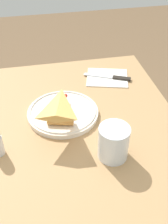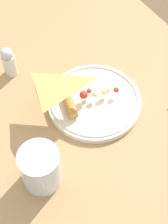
{
  "view_description": "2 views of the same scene",
  "coord_description": "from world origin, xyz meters",
  "px_view_note": "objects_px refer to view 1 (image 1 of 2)",
  "views": [
    {
      "loc": [
        -0.07,
        0.68,
        1.34
      ],
      "look_at": [
        -0.21,
        0.02,
        0.78
      ],
      "focal_mm": 45.0,
      "sensor_mm": 36.0,
      "label": 1
    },
    {
      "loc": [
        -0.59,
        0.24,
        1.44
      ],
      "look_at": [
        -0.19,
        -0.0,
        0.77
      ],
      "focal_mm": 55.0,
      "sensor_mm": 36.0,
      "label": 2
    }
  ],
  "objects_px": {
    "plate_pizza": "(63,112)",
    "butter_knife": "(110,77)",
    "milk_glass": "(113,144)",
    "napkin_folded": "(107,78)",
    "dining_table": "(24,153)"
  },
  "relations": [
    {
      "from": "butter_knife",
      "to": "dining_table",
      "type": "bearing_deg",
      "value": 58.47
    },
    {
      "from": "plate_pizza",
      "to": "butter_knife",
      "type": "distance_m",
      "value": 0.29
    },
    {
      "from": "dining_table",
      "to": "napkin_folded",
      "type": "bearing_deg",
      "value": -144.81
    },
    {
      "from": "milk_glass",
      "to": "butter_knife",
      "type": "relative_size",
      "value": 0.57
    },
    {
      "from": "plate_pizza",
      "to": "butter_knife",
      "type": "height_order",
      "value": "plate_pizza"
    },
    {
      "from": "plate_pizza",
      "to": "milk_glass",
      "type": "distance_m",
      "value": 0.24
    },
    {
      "from": "napkin_folded",
      "to": "butter_knife",
      "type": "height_order",
      "value": "butter_knife"
    },
    {
      "from": "milk_glass",
      "to": "napkin_folded",
      "type": "height_order",
      "value": "milk_glass"
    },
    {
      "from": "napkin_folded",
      "to": "butter_knife",
      "type": "distance_m",
      "value": 0.01
    },
    {
      "from": "dining_table",
      "to": "milk_glass",
      "type": "height_order",
      "value": "milk_glass"
    },
    {
      "from": "milk_glass",
      "to": "butter_knife",
      "type": "xyz_separation_m",
      "value": [
        -0.1,
        -0.41,
        -0.04
      ]
    },
    {
      "from": "dining_table",
      "to": "milk_glass",
      "type": "bearing_deg",
      "value": 149.82
    },
    {
      "from": "plate_pizza",
      "to": "milk_glass",
      "type": "relative_size",
      "value": 2.3
    },
    {
      "from": "butter_knife",
      "to": "plate_pizza",
      "type": "bearing_deg",
      "value": 65.64
    },
    {
      "from": "dining_table",
      "to": "plate_pizza",
      "type": "distance_m",
      "value": 0.2
    }
  ]
}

